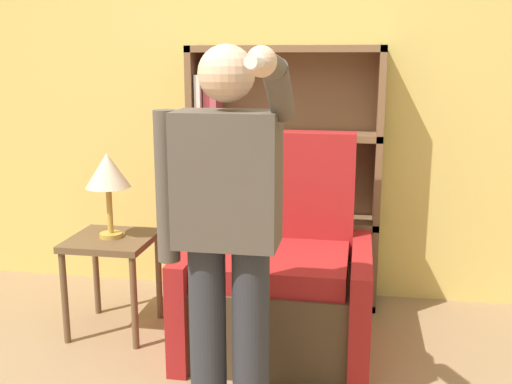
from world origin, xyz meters
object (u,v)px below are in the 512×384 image
table_lamp (108,173)px  side_table (112,253)px  person_standing (227,225)px  bookcase (269,181)px  armchair (279,281)px

table_lamp → side_table: bearing=116.6°
person_standing → table_lamp: person_standing is taller
bookcase → person_standing: bearing=-87.8°
bookcase → table_lamp: 1.03m
person_standing → table_lamp: 1.18m
bookcase → side_table: size_ratio=2.89×
bookcase → person_standing: 1.47m
person_standing → side_table: person_standing is taller
person_standing → armchair: bearing=83.5°
side_table → bookcase: bearing=39.0°
armchair → side_table: bearing=179.7°
armchair → side_table: size_ratio=2.05×
armchair → side_table: 0.95m
table_lamp → armchair: bearing=-0.3°
armchair → side_table: armchair is taller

